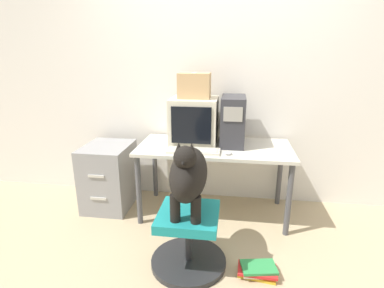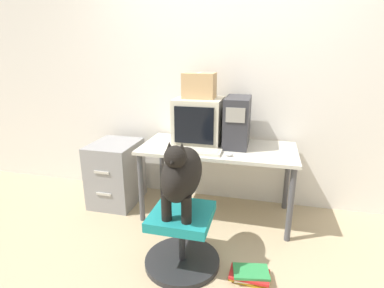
# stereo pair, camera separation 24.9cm
# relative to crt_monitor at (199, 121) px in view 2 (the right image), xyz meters

# --- Properties ---
(ground_plane) EXTENTS (12.00, 12.00, 0.00)m
(ground_plane) POSITION_rel_crt_monitor_xyz_m (0.21, -0.45, -0.92)
(ground_plane) COLOR tan
(wall_back) EXTENTS (8.00, 0.05, 2.60)m
(wall_back) POSITION_rel_crt_monitor_xyz_m (0.21, 0.29, 0.38)
(wall_back) COLOR silver
(wall_back) RESTS_ON ground_plane
(desk) EXTENTS (1.43, 0.67, 0.70)m
(desk) POSITION_rel_crt_monitor_xyz_m (0.21, -0.11, -0.30)
(desk) COLOR beige
(desk) RESTS_ON ground_plane
(crt_monitor) EXTENTS (0.44, 0.43, 0.43)m
(crt_monitor) POSITION_rel_crt_monitor_xyz_m (0.00, 0.00, 0.00)
(crt_monitor) COLOR beige
(crt_monitor) RESTS_ON desk
(pc_tower) EXTENTS (0.22, 0.41, 0.46)m
(pc_tower) POSITION_rel_crt_monitor_xyz_m (0.37, -0.02, 0.01)
(pc_tower) COLOR #333338
(pc_tower) RESTS_ON desk
(keyboard) EXTENTS (0.46, 0.17, 0.03)m
(keyboard) POSITION_rel_crt_monitor_xyz_m (0.04, -0.32, -0.20)
(keyboard) COLOR beige
(keyboard) RESTS_ON desk
(computer_mouse) EXTENTS (0.06, 0.05, 0.03)m
(computer_mouse) POSITION_rel_crt_monitor_xyz_m (0.34, -0.35, -0.20)
(computer_mouse) COLOR silver
(computer_mouse) RESTS_ON desk
(office_chair) EXTENTS (0.57, 0.57, 0.44)m
(office_chair) POSITION_rel_crt_monitor_xyz_m (0.08, -0.90, -0.70)
(office_chair) COLOR #262628
(office_chair) RESTS_ON ground_plane
(dog) EXTENTS (0.26, 0.56, 0.56)m
(dog) POSITION_rel_crt_monitor_xyz_m (0.08, -0.89, -0.18)
(dog) COLOR black
(dog) RESTS_ON office_chair
(filing_cabinet) EXTENTS (0.45, 0.55, 0.66)m
(filing_cabinet) POSITION_rel_crt_monitor_xyz_m (-0.87, -0.11, -0.59)
(filing_cabinet) COLOR gray
(filing_cabinet) RESTS_ON ground_plane
(cardboard_box) EXTENTS (0.29, 0.22, 0.23)m
(cardboard_box) POSITION_rel_crt_monitor_xyz_m (0.00, 0.00, 0.33)
(cardboard_box) COLOR tan
(cardboard_box) RESTS_ON crt_monitor
(book_stack_floor) EXTENTS (0.29, 0.21, 0.08)m
(book_stack_floor) POSITION_rel_crt_monitor_xyz_m (0.59, -0.95, -0.88)
(book_stack_floor) COLOR gold
(book_stack_floor) RESTS_ON ground_plane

